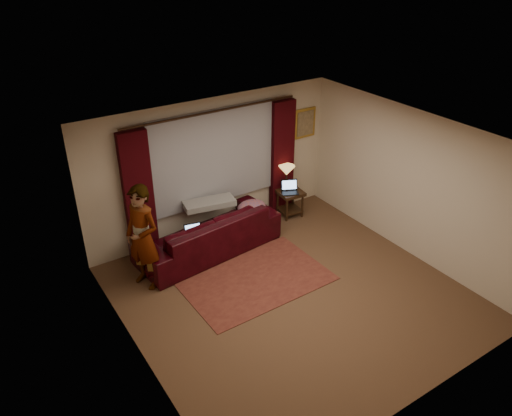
{
  "coord_description": "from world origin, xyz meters",
  "views": [
    {
      "loc": [
        -3.95,
        -4.97,
        5.07
      ],
      "look_at": [
        0.1,
        1.2,
        1.0
      ],
      "focal_mm": 35.0,
      "sensor_mm": 36.0,
      "label": 1
    }
  ],
  "objects": [
    {
      "name": "person",
      "position": [
        -1.81,
        1.54,
        0.89
      ],
      "size": [
        0.68,
        0.68,
        1.78
      ],
      "primitive_type": "imported",
      "rotation": [
        0.0,
        0.0,
        -1.18
      ],
      "color": "gray",
      "rests_on": "floor"
    },
    {
      "name": "laptop_sofa",
      "position": [
        -0.88,
        1.61,
        0.63
      ],
      "size": [
        0.36,
        0.38,
        0.21
      ],
      "primitive_type": null,
      "rotation": [
        0.0,
        0.0,
        -0.22
      ],
      "color": "black",
      "rests_on": "sofa"
    },
    {
      "name": "laptop_table",
      "position": [
        1.46,
        2.03,
        0.67
      ],
      "size": [
        0.45,
        0.46,
        0.24
      ],
      "primitive_type": null,
      "rotation": [
        0.0,
        0.0,
        -0.44
      ],
      "color": "black",
      "rests_on": "end_table"
    },
    {
      "name": "sofa",
      "position": [
        -0.5,
        1.85,
        0.53
      ],
      "size": [
        2.72,
        1.39,
        1.06
      ],
      "primitive_type": "imported",
      "rotation": [
        0.0,
        0.0,
        3.24
      ],
      "color": "black",
      "rests_on": "floor"
    },
    {
      "name": "floor",
      "position": [
        0.0,
        0.0,
        -0.01
      ],
      "size": [
        5.0,
        5.0,
        0.01
      ],
      "primitive_type": "cube",
      "color": "brown",
      "rests_on": "ground"
    },
    {
      "name": "ceiling",
      "position": [
        0.0,
        0.0,
        2.6
      ],
      "size": [
        5.0,
        5.0,
        0.02
      ],
      "primitive_type": "cube",
      "color": "silver",
      "rests_on": "ground"
    },
    {
      "name": "wall_left",
      "position": [
        -2.5,
        0.0,
        1.3
      ],
      "size": [
        0.02,
        5.0,
        2.6
      ],
      "primitive_type": "cube",
      "color": "beige",
      "rests_on": "ground"
    },
    {
      "name": "wall_front",
      "position": [
        0.0,
        -2.5,
        1.3
      ],
      "size": [
        5.0,
        0.02,
        2.6
      ],
      "primitive_type": "cube",
      "color": "beige",
      "rests_on": "ground"
    },
    {
      "name": "throw_blanket",
      "position": [
        -0.29,
        2.15,
        1.06
      ],
      "size": [
        0.98,
        0.54,
        0.11
      ],
      "primitive_type": "cube",
      "rotation": [
        0.0,
        0.0,
        -0.19
      ],
      "color": "gray",
      "rests_on": "sofa"
    },
    {
      "name": "drape_left",
      "position": [
        -1.5,
        2.39,
        1.18
      ],
      "size": [
        0.5,
        0.14,
        2.3
      ],
      "primitive_type": "cube",
      "color": "black",
      "rests_on": "floor"
    },
    {
      "name": "sheer_curtain",
      "position": [
        0.0,
        2.44,
        1.5
      ],
      "size": [
        2.5,
        0.05,
        1.8
      ],
      "primitive_type": "cube",
      "color": "#93949B",
      "rests_on": "wall_back"
    },
    {
      "name": "wall_right",
      "position": [
        2.5,
        0.0,
        1.3
      ],
      "size": [
        0.02,
        5.0,
        2.6
      ],
      "primitive_type": "cube",
      "color": "beige",
      "rests_on": "ground"
    },
    {
      "name": "picture_frame",
      "position": [
        2.1,
        2.47,
        1.75
      ],
      "size": [
        0.5,
        0.04,
        0.6
      ],
      "primitive_type": "cube",
      "color": "#B78C31",
      "rests_on": "wall_back"
    },
    {
      "name": "curtain_rod",
      "position": [
        0.0,
        2.39,
        2.38
      ],
      "size": [
        0.04,
        0.04,
        3.4
      ],
      "primitive_type": "cylinder",
      "color": "black",
      "rests_on": "wall_back"
    },
    {
      "name": "wall_back",
      "position": [
        0.0,
        2.5,
        1.3
      ],
      "size": [
        5.0,
        0.02,
        2.6
      ],
      "primitive_type": "cube",
      "color": "beige",
      "rests_on": "ground"
    },
    {
      "name": "drape_right",
      "position": [
        1.5,
        2.39,
        1.18
      ],
      "size": [
        0.5,
        0.14,
        2.3
      ],
      "primitive_type": "cube",
      "color": "black",
      "rests_on": "floor"
    },
    {
      "name": "area_rug",
      "position": [
        -0.28,
        0.66,
        0.01
      ],
      "size": [
        2.41,
        1.63,
        0.01
      ],
      "primitive_type": "cube",
      "rotation": [
        0.0,
        0.0,
        0.02
      ],
      "color": "maroon",
      "rests_on": "floor"
    },
    {
      "name": "end_table",
      "position": [
        1.51,
        2.09,
        0.27
      ],
      "size": [
        0.52,
        0.52,
        0.55
      ],
      "primitive_type": "cube",
      "rotation": [
        0.0,
        0.0,
        -0.1
      ],
      "color": "black",
      "rests_on": "floor"
    },
    {
      "name": "clothing_pile",
      "position": [
        0.39,
        1.8,
        0.64
      ],
      "size": [
        0.59,
        0.48,
        0.23
      ],
      "primitive_type": "ellipsoid",
      "rotation": [
        0.0,
        0.0,
        0.09
      ],
      "color": "#7F4B5C",
      "rests_on": "sofa"
    },
    {
      "name": "tiffany_lamp",
      "position": [
        1.48,
        2.19,
        0.81
      ],
      "size": [
        0.33,
        0.33,
        0.52
      ],
      "primitive_type": null,
      "rotation": [
        0.0,
        0.0,
        0.02
      ],
      "color": "#9B8546",
      "rests_on": "end_table"
    }
  ]
}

